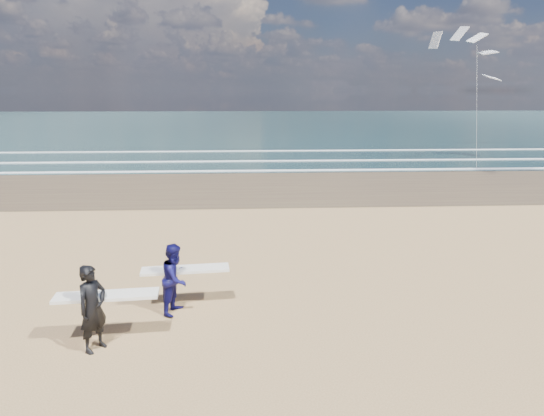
{
  "coord_description": "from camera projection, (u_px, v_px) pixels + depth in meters",
  "views": [
    {
      "loc": [
        2.02,
        -10.05,
        5.39
      ],
      "look_at": [
        2.86,
        6.0,
        1.49
      ],
      "focal_mm": 32.0,
      "sensor_mm": 36.0,
      "label": 1
    }
  ],
  "objects": [
    {
      "name": "foam_breakers",
      "position": [
        469.0,
        158.0,
        39.2
      ],
      "size": [
        220.0,
        11.7,
        0.05
      ],
      "color": "white",
      "rests_on": "ground"
    },
    {
      "name": "ocean",
      "position": [
        353.0,
        123.0,
        81.81
      ],
      "size": [
        220.0,
        100.0,
        0.02
      ],
      "primitive_type": "cube",
      "color": "#173234",
      "rests_on": "ground"
    },
    {
      "name": "kite_1",
      "position": [
        477.0,
        83.0,
        35.24
      ],
      "size": [
        6.23,
        4.79,
        10.42
      ],
      "color": "slate",
      "rests_on": "ground"
    },
    {
      "name": "surfer_near",
      "position": [
        94.0,
        307.0,
        10.19
      ],
      "size": [
        2.24,
        1.12,
        1.9
      ],
      "color": "black",
      "rests_on": "ground"
    },
    {
      "name": "surfer_far",
      "position": [
        176.0,
        278.0,
        11.96
      ],
      "size": [
        2.24,
        1.23,
        1.77
      ],
      "color": "#0F0D4C",
      "rests_on": "ground"
    },
    {
      "name": "wet_sand_strip",
      "position": [
        543.0,
        182.0,
        29.41
      ],
      "size": [
        220.0,
        12.0,
        0.01
      ],
      "primitive_type": "cube",
      "color": "brown",
      "rests_on": "ground"
    }
  ]
}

